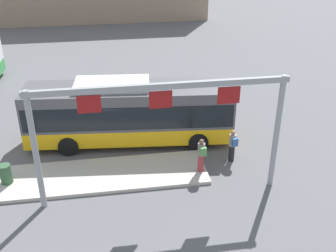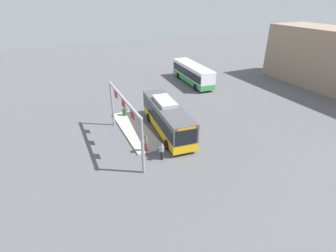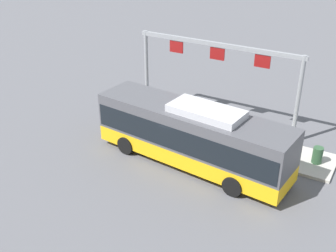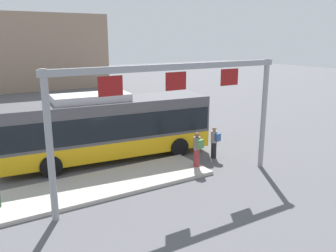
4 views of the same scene
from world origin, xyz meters
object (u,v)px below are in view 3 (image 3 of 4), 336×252
bus_main (192,133)px  person_waiting_near (175,108)px  person_boarding (144,110)px  trash_bin (317,155)px

bus_main → person_waiting_near: 4.76m
person_boarding → bus_main: bearing=53.6°
bus_main → trash_bin: 6.66m
bus_main → person_boarding: bus_main is taller
bus_main → person_waiting_near: (2.99, -3.62, -0.76)m
bus_main → person_boarding: (4.74, -2.74, -0.92)m
person_boarding → trash_bin: person_boarding is taller
bus_main → trash_bin: bearing=-145.9°
trash_bin → bus_main: bearing=28.6°
person_boarding → trash_bin: size_ratio=1.86×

